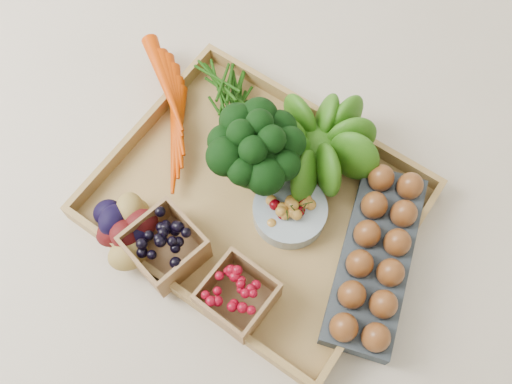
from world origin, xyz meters
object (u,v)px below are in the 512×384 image
Objects in this scene: tray at (256,203)px; broccoli at (256,162)px; cherry_bowl at (290,211)px; egg_carton at (375,259)px.

broccoli reaches higher than tray.
broccoli is at bearing 163.72° from cherry_bowl.
tray is 1.63× the size of egg_carton.
cherry_bowl is (0.09, -0.03, -0.05)m from broccoli.
tray is 3.21× the size of broccoli.
egg_carton is at bearing -3.77° from broccoli.
cherry_bowl is 0.17m from egg_carton.
cherry_bowl is at bearing 11.28° from tray.
tray is at bearing -168.72° from cherry_bowl.
tray is 0.24m from egg_carton.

